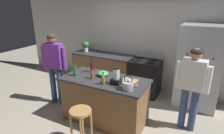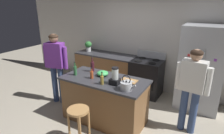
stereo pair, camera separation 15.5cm
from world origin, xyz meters
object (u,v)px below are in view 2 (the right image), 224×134
bottle_wine (92,66)px  bottle_cooking_sauce (92,75)px  stove_range (146,77)px  blender_appliance (115,77)px  mixing_bowl (103,73)px  refrigerator (201,69)px  potted_plant (88,46)px  person_by_sink_right (192,84)px  bottle_vinegar (102,80)px  bottle_olive_oil (75,70)px  tea_kettle (126,86)px  chef_knife (130,80)px  person_by_island_left (56,62)px  cutting_board (129,81)px  kitchen_island (104,100)px  bar_stool (79,117)px

bottle_wine → bottle_cooking_sauce: (0.20, -0.31, -0.04)m
stove_range → blender_appliance: bearing=-90.7°
blender_appliance → mixing_bowl: 0.47m
refrigerator → potted_plant: (-3.08, 0.05, 0.15)m
person_by_sink_right → potted_plant: bearing=160.7°
potted_plant → bottle_vinegar: (1.63, -1.78, -0.09)m
blender_appliance → bottle_olive_oil: blender_appliance is taller
person_by_sink_right → mixing_bowl: 1.66m
tea_kettle → chef_knife: (-0.09, 0.35, -0.06)m
person_by_island_left → potted_plant: size_ratio=5.53×
bottle_olive_oil → person_by_sink_right: bearing=15.9°
bottle_olive_oil → bottle_wine: bearing=59.7°
stove_range → potted_plant: potted_plant is taller
cutting_board → tea_kettle: bearing=-71.8°
person_by_sink_right → bottle_vinegar: (-1.41, -0.72, 0.04)m
stove_range → person_by_sink_right: size_ratio=0.69×
kitchen_island → refrigerator: size_ratio=0.89×
refrigerator → tea_kettle: size_ratio=6.79×
tea_kettle → bottle_cooking_sauce: bearing=171.3°
bottle_olive_oil → cutting_board: (1.07, 0.25, -0.09)m
person_by_sink_right → blender_appliance: person_by_sink_right is taller
mixing_bowl → bar_stool: bearing=-83.1°
bar_stool → potted_plant: potted_plant is taller
person_by_island_left → mixing_bowl: person_by_island_left is taller
person_by_island_left → blender_appliance: (1.65, -0.19, 0.04)m
bottle_vinegar → bottle_olive_oil: (-0.71, 0.11, 0.02)m
person_by_island_left → chef_knife: bearing=1.3°
kitchen_island → tea_kettle: bearing=-20.8°
kitchen_island → person_by_island_left: (-1.36, 0.09, 0.55)m
chef_knife → bottle_olive_oil: bearing=-150.8°
person_by_island_left → kitchen_island: bearing=-3.8°
bottle_vinegar → bottle_olive_oil: bearing=171.1°
bar_stool → bottle_olive_oil: bearing=132.0°
potted_plant → bottle_olive_oil: size_ratio=1.09×
person_by_sink_right → cutting_board: (-1.05, -0.36, -0.03)m
person_by_island_left → tea_kettle: bearing=-9.0°
bottle_wine → person_by_island_left: bearing=-172.7°
blender_appliance → bottle_vinegar: (-0.19, -0.13, -0.05)m
kitchen_island → stove_range: 1.56m
person_by_sink_right → mixing_bowl: (-1.62, -0.37, 0.01)m
blender_appliance → chef_knife: size_ratio=1.43×
bottle_vinegar → blender_appliance: bearing=33.6°
refrigerator → person_by_sink_right: 1.01m
mixing_bowl → cutting_board: bearing=1.4°
refrigerator → person_by_island_left: bearing=-154.1°
person_by_sink_right → kitchen_island: bearing=-162.1°
bottle_olive_oil → bottle_cooking_sauce: (0.39, 0.02, -0.02)m
stove_range → potted_plant: (-1.84, 0.03, 0.62)m
bar_stool → bottle_olive_oil: bottle_olive_oil is taller
bottle_cooking_sauce → mixing_bowl: (0.11, 0.21, -0.03)m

